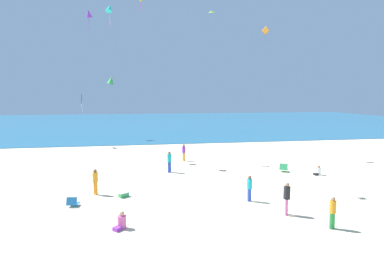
% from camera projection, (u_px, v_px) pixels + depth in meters
% --- Properties ---
extents(ground_plane, '(120.00, 120.00, 0.00)m').
position_uv_depth(ground_plane, '(183.00, 166.00, 25.32)').
color(ground_plane, beige).
extents(ocean_water, '(120.00, 60.00, 0.05)m').
position_uv_depth(ocean_water, '(154.00, 122.00, 65.88)').
color(ocean_water, '#236084').
rests_on(ocean_water, ground_plane).
extents(beach_chair_far_left, '(0.78, 0.79, 0.62)m').
position_uv_depth(beach_chair_far_left, '(284.00, 168.00, 23.42)').
color(beach_chair_far_left, '#2D9956').
rests_on(beach_chair_far_left, ground_plane).
extents(beach_chair_mid_beach, '(0.59, 0.65, 0.53)m').
position_uv_depth(beach_chair_mid_beach, '(73.00, 202.00, 16.09)').
color(beach_chair_mid_beach, '#2370B2').
rests_on(beach_chair_mid_beach, ground_plane).
extents(cooler_box, '(0.60, 0.54, 0.27)m').
position_uv_depth(cooler_box, '(124.00, 195.00, 17.66)').
color(cooler_box, '#339956').
rests_on(cooler_box, ground_plane).
extents(person_0, '(0.33, 0.33, 1.38)m').
position_uv_depth(person_0, '(333.00, 210.00, 13.41)').
color(person_0, green).
rests_on(person_0, ground_plane).
extents(person_1, '(0.38, 0.38, 1.37)m').
position_uv_depth(person_1, '(249.00, 186.00, 16.91)').
color(person_1, blue).
rests_on(person_1, ground_plane).
extents(person_2, '(0.64, 0.66, 0.76)m').
position_uv_depth(person_2, '(121.00, 222.00, 13.45)').
color(person_2, '#D8599E').
rests_on(person_2, ground_plane).
extents(person_3, '(0.37, 0.37, 1.43)m').
position_uv_depth(person_3, '(184.00, 151.00, 27.24)').
color(person_3, orange).
rests_on(person_3, ground_plane).
extents(person_4, '(0.59, 0.40, 0.69)m').
position_uv_depth(person_4, '(318.00, 171.00, 22.55)').
color(person_4, white).
rests_on(person_4, ground_plane).
extents(person_5, '(0.41, 0.41, 1.46)m').
position_uv_depth(person_5, '(95.00, 180.00, 18.02)').
color(person_5, orange).
rests_on(person_5, ground_plane).
extents(person_6, '(0.42, 0.42, 1.55)m').
position_uv_depth(person_6, '(287.00, 196.00, 14.95)').
color(person_6, '#D8599E').
rests_on(person_6, ground_plane).
extents(person_7, '(0.43, 0.43, 1.54)m').
position_uv_depth(person_7, '(169.00, 160.00, 23.24)').
color(person_7, blue).
rests_on(person_7, ground_plane).
extents(kite_teal, '(0.81, 0.94, 1.80)m').
position_uv_depth(kite_teal, '(109.00, 8.00, 26.07)').
color(kite_teal, '#1EADAD').
extents(kite_black, '(0.20, 1.06, 2.05)m').
position_uv_depth(kite_black, '(82.00, 99.00, 34.87)').
color(kite_black, black).
extents(kite_orange, '(0.73, 0.29, 1.34)m').
position_uv_depth(kite_orange, '(266.00, 31.00, 28.70)').
color(kite_orange, orange).
extents(kite_green, '(1.05, 0.86, 1.44)m').
position_uv_depth(kite_green, '(111.00, 80.00, 40.36)').
color(kite_green, green).
extents(kite_lime, '(0.66, 0.57, 1.47)m').
position_uv_depth(kite_lime, '(212.00, 12.00, 39.69)').
color(kite_lime, '#99DB33').
extents(kite_purple, '(0.74, 0.84, 1.78)m').
position_uv_depth(kite_purple, '(89.00, 14.00, 27.98)').
color(kite_purple, purple).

